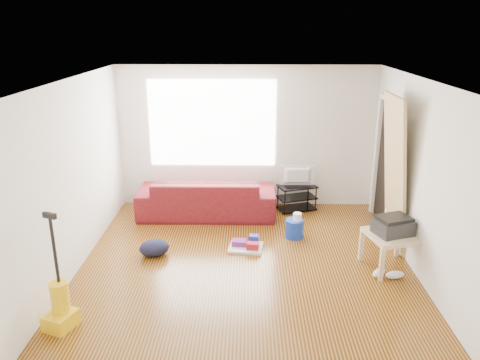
{
  "coord_description": "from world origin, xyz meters",
  "views": [
    {
      "loc": [
        0.03,
        -5.54,
        3.15
      ],
      "look_at": [
        -0.08,
        0.6,
        1.09
      ],
      "focal_mm": 35.0,
      "sensor_mm": 36.0,
      "label": 1
    }
  ],
  "objects_px": {
    "side_table": "(392,239)",
    "vacuum": "(60,307)",
    "cleaning_tray": "(247,245)",
    "backpack": "(155,255)",
    "sofa": "(207,215)",
    "tv_stand": "(297,197)",
    "bucket": "(294,237)"
  },
  "relations": [
    {
      "from": "sofa",
      "to": "backpack",
      "type": "bearing_deg",
      "value": 67.22
    },
    {
      "from": "backpack",
      "to": "vacuum",
      "type": "bearing_deg",
      "value": -133.8
    },
    {
      "from": "side_table",
      "to": "vacuum",
      "type": "distance_m",
      "value": 4.18
    },
    {
      "from": "cleaning_tray",
      "to": "sofa",
      "type": "bearing_deg",
      "value": 118.52
    },
    {
      "from": "side_table",
      "to": "backpack",
      "type": "height_order",
      "value": "side_table"
    },
    {
      "from": "side_table",
      "to": "cleaning_tray",
      "type": "distance_m",
      "value": 2.04
    },
    {
      "from": "bucket",
      "to": "cleaning_tray",
      "type": "xyz_separation_m",
      "value": [
        -0.74,
        -0.41,
        0.05
      ]
    },
    {
      "from": "bucket",
      "to": "backpack",
      "type": "xyz_separation_m",
      "value": [
        -2.06,
        -0.64,
        0.0
      ]
    },
    {
      "from": "sofa",
      "to": "cleaning_tray",
      "type": "distance_m",
      "value": 1.45
    },
    {
      "from": "cleaning_tray",
      "to": "backpack",
      "type": "height_order",
      "value": "cleaning_tray"
    },
    {
      "from": "sofa",
      "to": "bucket",
      "type": "relative_size",
      "value": 8.18
    },
    {
      "from": "side_table",
      "to": "backpack",
      "type": "bearing_deg",
      "value": 174.68
    },
    {
      "from": "side_table",
      "to": "bucket",
      "type": "bearing_deg",
      "value": 141.76
    },
    {
      "from": "sofa",
      "to": "backpack",
      "type": "distance_m",
      "value": 1.63
    },
    {
      "from": "sofa",
      "to": "cleaning_tray",
      "type": "xyz_separation_m",
      "value": [
        0.69,
        -1.27,
        0.05
      ]
    },
    {
      "from": "vacuum",
      "to": "backpack",
      "type": "bearing_deg",
      "value": 88.2
    },
    {
      "from": "backpack",
      "to": "vacuum",
      "type": "xyz_separation_m",
      "value": [
        -0.7,
        -1.67,
        0.24
      ]
    },
    {
      "from": "cleaning_tray",
      "to": "bucket",
      "type": "bearing_deg",
      "value": 28.98
    },
    {
      "from": "tv_stand",
      "to": "cleaning_tray",
      "type": "relative_size",
      "value": 1.4
    },
    {
      "from": "backpack",
      "to": "bucket",
      "type": "bearing_deg",
      "value": -3.86
    },
    {
      "from": "sofa",
      "to": "bucket",
      "type": "xyz_separation_m",
      "value": [
        1.43,
        -0.86,
        0.0
      ]
    },
    {
      "from": "sofa",
      "to": "side_table",
      "type": "height_order",
      "value": "side_table"
    },
    {
      "from": "tv_stand",
      "to": "side_table",
      "type": "relative_size",
      "value": 0.99
    },
    {
      "from": "tv_stand",
      "to": "bucket",
      "type": "height_order",
      "value": "tv_stand"
    },
    {
      "from": "bucket",
      "to": "vacuum",
      "type": "relative_size",
      "value": 0.22
    },
    {
      "from": "sofa",
      "to": "vacuum",
      "type": "bearing_deg",
      "value": 67.28
    },
    {
      "from": "bucket",
      "to": "side_table",
      "type": "bearing_deg",
      "value": -38.24
    },
    {
      "from": "side_table",
      "to": "bucket",
      "type": "relative_size",
      "value": 2.63
    },
    {
      "from": "cleaning_tray",
      "to": "backpack",
      "type": "bearing_deg",
      "value": -170.02
    },
    {
      "from": "tv_stand",
      "to": "side_table",
      "type": "distance_m",
      "value": 2.34
    },
    {
      "from": "tv_stand",
      "to": "vacuum",
      "type": "xyz_separation_m",
      "value": [
        -2.89,
        -3.44,
        0.01
      ]
    },
    {
      "from": "side_table",
      "to": "sofa",
      "type": "bearing_deg",
      "value": 145.44
    }
  ]
}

